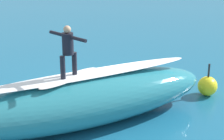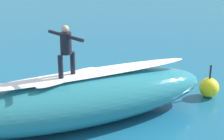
# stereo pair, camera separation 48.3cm
# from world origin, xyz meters

# --- Properties ---
(ground_plane) EXTENTS (120.00, 120.00, 0.00)m
(ground_plane) POSITION_xyz_m (0.00, 0.00, 0.00)
(ground_plane) COLOR #196084
(wave_crest) EXTENTS (8.70, 4.42, 1.59)m
(wave_crest) POSITION_xyz_m (0.72, 1.88, 0.80)
(wave_crest) COLOR teal
(wave_crest) RESTS_ON ground_plane
(wave_foam_lip) EXTENTS (7.10, 2.69, 0.08)m
(wave_foam_lip) POSITION_xyz_m (0.72, 1.88, 1.63)
(wave_foam_lip) COLOR white
(wave_foam_lip) RESTS_ON wave_crest
(surfboard_riding) EXTENTS (2.14, 1.85, 0.06)m
(surfboard_riding) POSITION_xyz_m (1.20, 2.02, 1.62)
(surfboard_riding) COLOR silver
(surfboard_riding) RESTS_ON wave_crest
(surfer_riding) EXTENTS (0.99, 1.22, 1.56)m
(surfer_riding) POSITION_xyz_m (1.20, 2.02, 2.56)
(surfer_riding) COLOR black
(surfer_riding) RESTS_ON surfboard_riding
(surfboard_paddling) EXTENTS (1.61, 1.83, 0.08)m
(surfboard_paddling) POSITION_xyz_m (-1.92, -0.73, 0.04)
(surfboard_paddling) COLOR silver
(surfboard_paddling) RESTS_ON ground_plane
(surfer_paddling) EXTENTS (1.29, 1.52, 0.32)m
(surfer_paddling) POSITION_xyz_m (-1.84, -0.83, 0.22)
(surfer_paddling) COLOR black
(surfer_paddling) RESTS_ON surfboard_paddling
(buoy_marker) EXTENTS (0.72, 0.72, 1.22)m
(buoy_marker) POSITION_xyz_m (-3.92, 0.59, 0.36)
(buoy_marker) COLOR yellow
(buoy_marker) RESTS_ON ground_plane
(foam_patch_near) EXTENTS (1.00, 1.18, 0.08)m
(foam_patch_near) POSITION_xyz_m (-2.18, -0.18, 0.04)
(foam_patch_near) COLOR white
(foam_patch_near) RESTS_ON ground_plane
(foam_patch_mid) EXTENTS (0.73, 0.72, 0.11)m
(foam_patch_mid) POSITION_xyz_m (3.22, 1.65, 0.06)
(foam_patch_mid) COLOR white
(foam_patch_mid) RESTS_ON ground_plane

